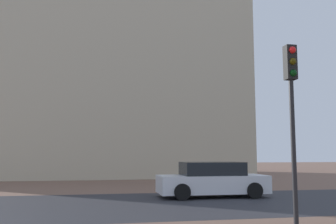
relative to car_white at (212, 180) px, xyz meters
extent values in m
plane|color=brown|center=(-1.99, -1.56, -0.69)|extent=(120.00, 120.00, 0.00)
cube|color=#2D2D33|center=(-1.99, -1.57, -0.69)|extent=(120.00, 7.14, 0.00)
cube|color=beige|center=(-5.16, 17.64, 7.55)|extent=(24.31, 13.33, 16.47)
cylinder|color=beige|center=(5.49, 12.47, 9.76)|extent=(2.80, 2.80, 20.90)
cube|color=silver|center=(0.00, 0.00, -0.15)|extent=(4.49, 1.74, 0.72)
cube|color=black|center=(0.00, 0.00, 0.48)|extent=(2.51, 1.53, 0.54)
cylinder|color=black|center=(1.48, 0.87, -0.37)|extent=(0.64, 0.22, 0.64)
cylinder|color=black|center=(1.48, -0.87, -0.37)|extent=(0.64, 0.22, 0.64)
cylinder|color=black|center=(-1.48, 0.87, -0.37)|extent=(0.64, 0.22, 0.64)
cylinder|color=black|center=(-1.48, -0.87, -0.37)|extent=(0.64, 0.22, 0.64)
cylinder|color=black|center=(0.13, -6.34, 1.15)|extent=(0.12, 0.12, 3.67)
cube|color=black|center=(0.13, -6.34, 3.44)|extent=(0.28, 0.24, 0.90)
sphere|color=red|center=(0.13, -6.47, 3.74)|extent=(0.18, 0.18, 0.18)
sphere|color=#3C3306|center=(0.13, -6.47, 3.44)|extent=(0.18, 0.18, 0.18)
sphere|color=#06330C|center=(0.13, -6.47, 3.14)|extent=(0.18, 0.18, 0.18)
camera|label=1|loc=(-4.75, -14.90, 1.08)|focal=39.44mm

